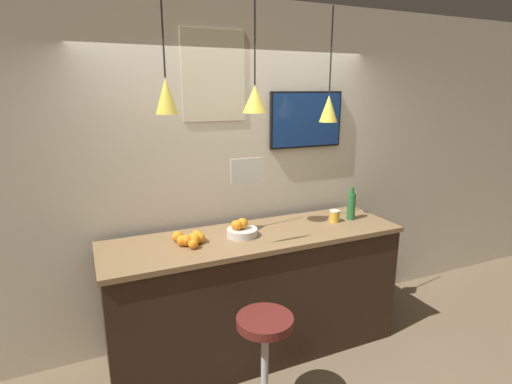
% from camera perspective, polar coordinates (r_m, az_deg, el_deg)
% --- Properties ---
extents(back_wall, '(8.00, 0.06, 2.90)m').
position_cam_1_polar(back_wall, '(3.51, -3.06, 2.43)').
color(back_wall, beige).
rests_on(back_wall, ground_plane).
extents(service_counter, '(2.42, 0.70, 1.05)m').
position_cam_1_polar(service_counter, '(3.43, 0.00, -14.32)').
color(service_counter, black).
rests_on(service_counter, ground_plane).
extents(bar_stool, '(0.39, 0.39, 0.77)m').
position_cam_1_polar(bar_stool, '(2.80, 1.26, -21.67)').
color(bar_stool, '#B7B7BC').
rests_on(bar_stool, ground_plane).
extents(fruit_bowl, '(0.24, 0.24, 0.15)m').
position_cam_1_polar(fruit_bowl, '(3.16, -2.12, -5.37)').
color(fruit_bowl, beige).
rests_on(fruit_bowl, service_counter).
extents(orange_pile, '(0.23, 0.26, 0.09)m').
position_cam_1_polar(orange_pile, '(3.04, -9.22, -6.59)').
color(orange_pile, orange).
rests_on(orange_pile, service_counter).
extents(juice_bottle, '(0.07, 0.07, 0.30)m').
position_cam_1_polar(juice_bottle, '(3.64, 13.46, -1.90)').
color(juice_bottle, '#286B33').
rests_on(juice_bottle, service_counter).
extents(spread_jar, '(0.09, 0.09, 0.10)m').
position_cam_1_polar(spread_jar, '(3.56, 11.16, -3.39)').
color(spread_jar, gold).
rests_on(spread_jar, service_counter).
extents(pendant_lamp_left, '(0.15, 0.15, 0.79)m').
position_cam_1_polar(pendant_lamp_left, '(2.83, -12.72, 13.30)').
color(pendant_lamp_left, black).
extents(pendant_lamp_middle, '(0.18, 0.18, 0.79)m').
position_cam_1_polar(pendant_lamp_middle, '(3.03, -0.17, 13.19)').
color(pendant_lamp_middle, black).
extents(pendant_lamp_right, '(0.15, 0.15, 0.88)m').
position_cam_1_polar(pendant_lamp_right, '(3.35, 10.35, 11.77)').
color(pendant_lamp_right, black).
extents(mounted_tv, '(0.72, 0.04, 0.50)m').
position_cam_1_polar(mounted_tv, '(3.69, 7.21, 10.21)').
color(mounted_tv, black).
extents(hanging_menu_board, '(0.24, 0.01, 0.17)m').
position_cam_1_polar(hanging_menu_board, '(2.74, -1.26, 3.10)').
color(hanging_menu_board, white).
extents(wall_poster, '(0.53, 0.01, 0.71)m').
position_cam_1_polar(wall_poster, '(3.34, -6.04, 16.13)').
color(wall_poster, beige).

